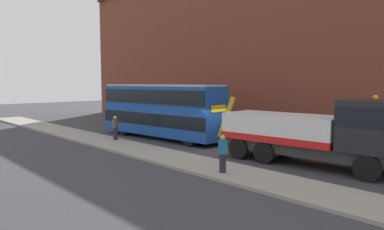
{
  "coord_description": "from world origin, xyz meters",
  "views": [
    {
      "loc": [
        14.33,
        -16.41,
        4.23
      ],
      "look_at": [
        -3.01,
        -0.05,
        2.0
      ],
      "focal_mm": 32.81,
      "sensor_mm": 36.0,
      "label": 1
    }
  ],
  "objects_px": {
    "double_decker_bus": "(161,109)",
    "pedestrian_onlooker": "(115,128)",
    "recovery_tow_truck": "(315,132)",
    "pedestrian_bystander": "(223,154)"
  },
  "relations": [
    {
      "from": "recovery_tow_truck",
      "to": "pedestrian_bystander",
      "type": "distance_m",
      "value": 5.13
    },
    {
      "from": "pedestrian_onlooker",
      "to": "recovery_tow_truck",
      "type": "bearing_deg",
      "value": -10.17
    },
    {
      "from": "pedestrian_onlooker",
      "to": "pedestrian_bystander",
      "type": "relative_size",
      "value": 1.0
    },
    {
      "from": "double_decker_bus",
      "to": "pedestrian_bystander",
      "type": "xyz_separation_m",
      "value": [
        10.34,
        -4.63,
        -1.25
      ]
    },
    {
      "from": "double_decker_bus",
      "to": "pedestrian_bystander",
      "type": "relative_size",
      "value": 6.53
    },
    {
      "from": "double_decker_bus",
      "to": "pedestrian_onlooker",
      "type": "height_order",
      "value": "double_decker_bus"
    },
    {
      "from": "pedestrian_onlooker",
      "to": "pedestrian_bystander",
      "type": "distance_m",
      "value": 11.37
    },
    {
      "from": "recovery_tow_truck",
      "to": "pedestrian_bystander",
      "type": "xyz_separation_m",
      "value": [
        -1.98,
        -4.66,
        -0.77
      ]
    },
    {
      "from": "double_decker_bus",
      "to": "pedestrian_onlooker",
      "type": "bearing_deg",
      "value": -110.29
    },
    {
      "from": "recovery_tow_truck",
      "to": "pedestrian_bystander",
      "type": "bearing_deg",
      "value": -117.46
    }
  ]
}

